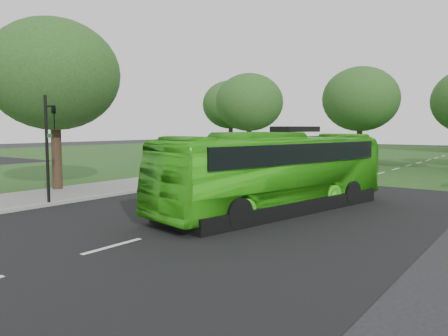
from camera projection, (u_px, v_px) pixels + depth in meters
name	position (u px, v px, depth m)	size (l,w,h in m)	color
ground	(164.00, 233.00, 13.56)	(160.00, 160.00, 0.00)	black
street_surfaces	(378.00, 172.00, 32.02)	(120.00, 120.00, 0.15)	black
tree_park_a	(249.00, 102.00, 39.70)	(6.16, 6.16, 8.19)	black
tree_park_b	(360.00, 99.00, 36.83)	(6.40, 6.40, 8.40)	black
tree_park_f	(231.00, 105.00, 50.16)	(6.50, 6.50, 8.68)	black
tree_side_near	(54.00, 75.00, 21.83)	(6.54, 6.54, 8.69)	black
bus	(277.00, 172.00, 17.06)	(2.60, 11.09, 3.09)	green
traffic_light	(49.00, 141.00, 17.93)	(0.75, 0.23, 4.59)	black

